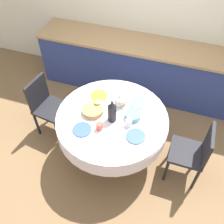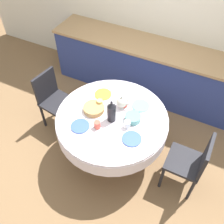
{
  "view_description": "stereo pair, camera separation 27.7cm",
  "coord_description": "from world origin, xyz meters",
  "px_view_note": "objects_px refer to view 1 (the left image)",
  "views": [
    {
      "loc": [
        0.61,
        -1.82,
        2.95
      ],
      "look_at": [
        0.0,
        0.0,
        0.84
      ],
      "focal_mm": 40.0,
      "sensor_mm": 36.0,
      "label": 1
    },
    {
      "loc": [
        0.86,
        -1.72,
        2.95
      ],
      "look_at": [
        0.0,
        0.0,
        0.84
      ],
      "focal_mm": 40.0,
      "sensor_mm": 36.0,
      "label": 2
    }
  ],
  "objects_px": {
    "chair_left": "(194,152)",
    "teapot": "(120,101)",
    "coffee_carafe": "(112,112)",
    "chair_right": "(46,104)"
  },
  "relations": [
    {
      "from": "chair_left",
      "to": "teapot",
      "type": "height_order",
      "value": "teapot"
    },
    {
      "from": "coffee_carafe",
      "to": "teapot",
      "type": "bearing_deg",
      "value": 86.43
    },
    {
      "from": "coffee_carafe",
      "to": "chair_right",
      "type": "bearing_deg",
      "value": 169.62
    },
    {
      "from": "chair_right",
      "to": "coffee_carafe",
      "type": "xyz_separation_m",
      "value": [
        1.01,
        -0.18,
        0.39
      ]
    },
    {
      "from": "chair_left",
      "to": "coffee_carafe",
      "type": "xyz_separation_m",
      "value": [
        -0.99,
        -0.04,
        0.39
      ]
    },
    {
      "from": "chair_left",
      "to": "chair_right",
      "type": "height_order",
      "value": "same"
    },
    {
      "from": "chair_right",
      "to": "coffee_carafe",
      "type": "distance_m",
      "value": 1.1
    },
    {
      "from": "chair_right",
      "to": "coffee_carafe",
      "type": "bearing_deg",
      "value": 87.76
    },
    {
      "from": "chair_left",
      "to": "chair_right",
      "type": "relative_size",
      "value": 1.0
    },
    {
      "from": "chair_right",
      "to": "chair_left",
      "type": "bearing_deg",
      "value": 93.96
    }
  ]
}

